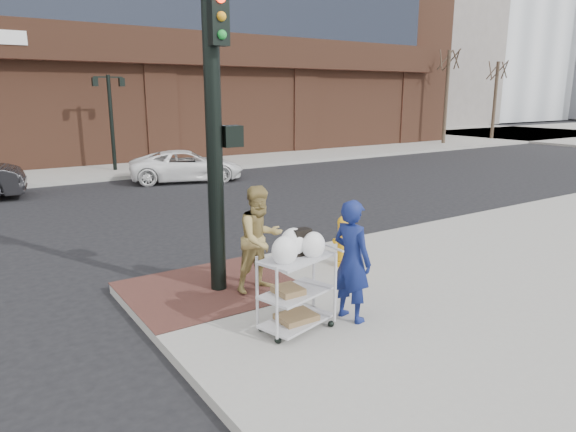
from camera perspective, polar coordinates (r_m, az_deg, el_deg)
ground at (r=8.48m, az=-2.13°, el=-9.97°), size 220.00×220.00×0.00m
sidewalk_far at (r=42.17m, az=-10.62°, el=8.70°), size 65.00×36.00×0.15m
brick_curb_ramp at (r=8.89m, az=-8.55°, el=-7.88°), size 2.80×2.40×0.01m
filler_block at (r=62.97m, az=11.43°, el=18.28°), size 14.00×20.00×18.00m
bare_tree_a at (r=36.49m, az=17.53°, el=17.37°), size 1.80×1.80×7.20m
bare_tree_b at (r=41.53m, az=22.35°, el=15.79°), size 1.80×1.80×6.70m
lamp_post at (r=23.45m, az=-19.09°, el=10.86°), size 1.32×0.22×4.00m
traffic_signal_pole at (r=8.25m, az=-8.03°, el=9.59°), size 0.61×0.51×5.00m
woman_blue at (r=7.41m, az=7.10°, el=-4.94°), size 0.52×0.71×1.78m
pedestrian_tan at (r=8.47m, az=-3.09°, el=-2.55°), size 0.94×0.77×1.77m
minivan_white at (r=20.69m, az=-11.16°, el=5.50°), size 4.79×3.26×1.22m
utility_cart at (r=7.11m, az=0.94°, el=-7.73°), size 1.14×0.82×1.43m
fire_hydrant at (r=9.83m, az=6.18°, el=-2.70°), size 0.46×0.32×0.97m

